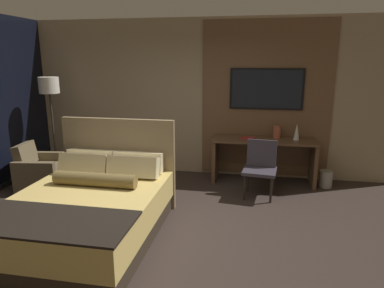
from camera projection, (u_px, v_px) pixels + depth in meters
name	position (u px, v px, depth m)	size (l,w,h in m)	color
ground_plane	(156.00, 239.00, 4.08)	(16.00, 16.00, 0.00)	#332823
wall_back_tv_panel	(203.00, 98.00, 6.19)	(7.20, 0.09, 2.80)	tan
bed	(90.00, 208.00, 4.10)	(1.65, 2.15, 1.28)	#33281E
desk	(263.00, 153.00, 5.91)	(1.73, 0.58, 0.77)	brown
tv	(266.00, 89.00, 5.88)	(1.25, 0.04, 0.70)	black
desk_chair	(261.00, 164.00, 5.32)	(0.54, 0.54, 0.87)	#38333D
armchair_by_window	(41.00, 173.00, 5.67)	(0.78, 0.80, 0.76)	brown
floor_lamp	(50.00, 94.00, 5.96)	(0.34, 0.34, 1.79)	#282623
vase_tall	(297.00, 132.00, 5.73)	(0.10, 0.10, 0.28)	silver
vase_short	(277.00, 132.00, 5.88)	(0.13, 0.13, 0.21)	#B2563D
book	(248.00, 138.00, 5.82)	(0.26, 0.22, 0.03)	maroon
waste_bin	(326.00, 179.00, 5.73)	(0.22, 0.22, 0.28)	gray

